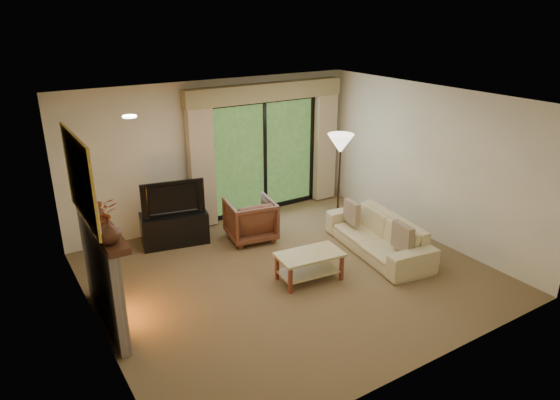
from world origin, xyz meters
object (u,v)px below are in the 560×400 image
media_console (175,228)px  armchair (250,219)px  sofa (378,235)px

media_console → armchair: 1.29m
sofa → media_console: bearing=-119.6°
media_console → armchair: bearing=-13.2°
media_console → sofa: 3.38m
armchair → sofa: (1.51, -1.54, -0.06)m
media_console → sofa: (2.67, -2.08, 0.03)m
armchair → sofa: 2.16m
armchair → media_console: bearing=-15.3°
media_console → sofa: size_ratio=0.53×
sofa → armchair: bearing=-127.4°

